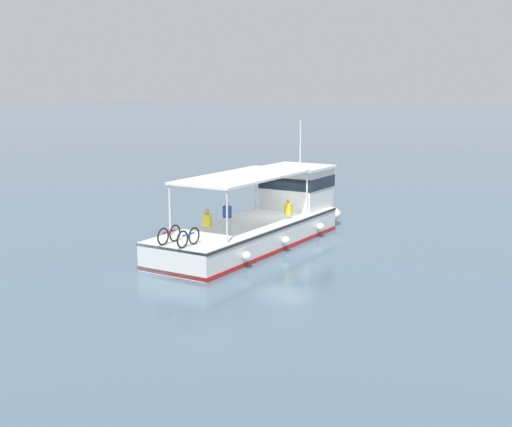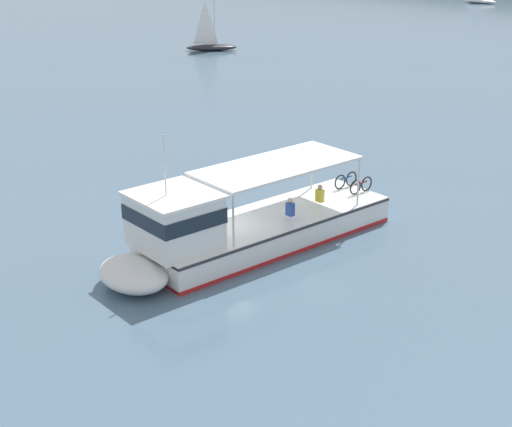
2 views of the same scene
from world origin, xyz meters
name	(u,v)px [view 2 (image 2 of 2)]	position (x,y,z in m)	size (l,w,h in m)	color
ground_plane	(214,251)	(0.00, 0.00, 0.00)	(400.00, 400.00, 0.00)	slate
ferry_main	(236,229)	(0.71, 0.52, 1.02)	(3.72, 12.91, 5.32)	white
sailboat_outer_anchorage	(211,45)	(-37.70, 27.34, 0.54)	(3.74, 4.81, 5.40)	#232328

